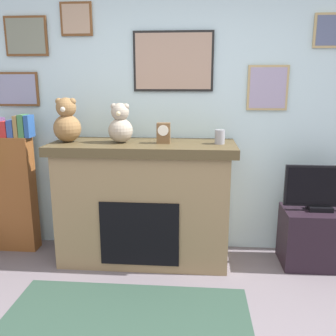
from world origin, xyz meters
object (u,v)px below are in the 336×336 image
object	(u,v)px
fireplace	(144,201)
teddy_bear_grey	(120,125)
tv_stand	(316,237)
television	(321,189)
teddy_bear_brown	(67,122)
mantel_clock	(164,133)
candle_jar	(220,137)
bookshelf	(14,188)

from	to	relation	value
fireplace	teddy_bear_grey	world-z (taller)	teddy_bear_grey
tv_stand	television	bearing A→B (deg)	-90.00
teddy_bear_brown	television	bearing A→B (deg)	0.27
tv_stand	mantel_clock	distance (m)	1.65
fireplace	television	size ratio (longest dim) A/B	2.57
fireplace	mantel_clock	size ratio (longest dim) A/B	9.19
television	candle_jar	world-z (taller)	candle_jar
tv_stand	candle_jar	world-z (taller)	candle_jar
teddy_bear_brown	teddy_bear_grey	distance (m)	0.47
television	fireplace	bearing A→B (deg)	179.71
fireplace	bookshelf	distance (m)	1.27
tv_stand	mantel_clock	size ratio (longest dim) A/B	3.46
bookshelf	teddy_bear_brown	size ratio (longest dim) A/B	3.42
tv_stand	teddy_bear_grey	bearing A→B (deg)	-179.61
tv_stand	candle_jar	size ratio (longest dim) A/B	5.00
bookshelf	tv_stand	xyz separation A→B (m)	(2.82, -0.10, -0.37)
fireplace	teddy_bear_brown	world-z (taller)	teddy_bear_brown
television	teddy_bear_brown	xyz separation A→B (m)	(-2.22, -0.01, 0.56)
mantel_clock	fireplace	bearing A→B (deg)	174.03
tv_stand	teddy_bear_grey	xyz separation A→B (m)	(-1.74, -0.01, 0.99)
fireplace	mantel_clock	world-z (taller)	mantel_clock
television	candle_jar	distance (m)	0.99
fireplace	mantel_clock	distance (m)	0.66
candle_jar	mantel_clock	xyz separation A→B (m)	(-0.48, -0.00, 0.03)
teddy_bear_brown	bookshelf	bearing A→B (deg)	169.49
bookshelf	teddy_bear_brown	bearing A→B (deg)	-10.51
tv_stand	television	xyz separation A→B (m)	(0.00, -0.00, 0.45)
teddy_bear_brown	teddy_bear_grey	bearing A→B (deg)	0.01
bookshelf	candle_jar	xyz separation A→B (m)	(1.93, -0.11, 0.53)
mantel_clock	tv_stand	bearing A→B (deg)	0.53
television	tv_stand	bearing A→B (deg)	90.00
mantel_clock	teddy_bear_grey	bearing A→B (deg)	179.87
bookshelf	candle_jar	bearing A→B (deg)	-3.30
television	teddy_bear_grey	xyz separation A→B (m)	(-1.74, -0.01, 0.54)
fireplace	teddy_bear_grey	distance (m)	0.72
fireplace	tv_stand	xyz separation A→B (m)	(1.55, -0.01, -0.29)
teddy_bear_brown	fireplace	bearing A→B (deg)	1.57
mantel_clock	candle_jar	bearing A→B (deg)	0.15
television	mantel_clock	world-z (taller)	mantel_clock
candle_jar	tv_stand	bearing A→B (deg)	0.73
candle_jar	teddy_bear_brown	distance (m)	1.33
bookshelf	mantel_clock	bearing A→B (deg)	-4.44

